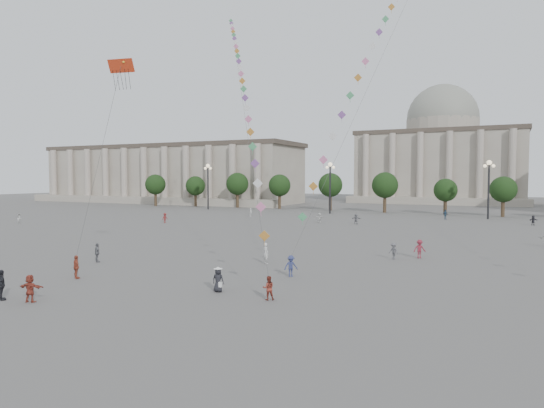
% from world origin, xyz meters
% --- Properties ---
extents(ground, '(360.00, 360.00, 0.00)m').
position_xyz_m(ground, '(0.00, 0.00, 0.00)').
color(ground, '#585553').
rests_on(ground, ground).
extents(hall_west, '(84.00, 26.22, 17.20)m').
position_xyz_m(hall_west, '(-75.00, 93.89, 8.43)').
color(hall_west, gray).
rests_on(hall_west, ground).
extents(hall_central, '(48.30, 34.30, 35.50)m').
position_xyz_m(hall_central, '(0.00, 129.22, 14.23)').
color(hall_central, gray).
rests_on(hall_central, ground).
extents(tree_row, '(137.12, 5.12, 8.00)m').
position_xyz_m(tree_row, '(0.00, 78.00, 5.39)').
color(tree_row, '#37291B').
rests_on(tree_row, ground).
extents(lamp_post_far_west, '(2.00, 0.90, 10.65)m').
position_xyz_m(lamp_post_far_west, '(-45.00, 70.00, 7.35)').
color(lamp_post_far_west, '#262628').
rests_on(lamp_post_far_west, ground).
extents(lamp_post_mid_west, '(2.00, 0.90, 10.65)m').
position_xyz_m(lamp_post_mid_west, '(-15.00, 70.00, 7.35)').
color(lamp_post_mid_west, '#262628').
rests_on(lamp_post_mid_west, ground).
extents(lamp_post_mid_east, '(2.00, 0.90, 10.65)m').
position_xyz_m(lamp_post_mid_east, '(15.00, 70.00, 7.35)').
color(lamp_post_mid_east, '#262628').
rests_on(lamp_post_mid_east, ground).
extents(person_crowd_0, '(1.06, 1.00, 1.76)m').
position_xyz_m(person_crowd_0, '(8.11, 66.18, 0.88)').
color(person_crowd_0, navy).
rests_on(person_crowd_0, ground).
extents(person_crowd_1, '(1.07, 1.04, 1.74)m').
position_xyz_m(person_crowd_1, '(-53.67, 27.50, 0.87)').
color(person_crowd_1, silver).
rests_on(person_crowd_1, ground).
extents(person_crowd_2, '(0.88, 1.19, 1.66)m').
position_xyz_m(person_crowd_2, '(-33.04, 38.82, 0.83)').
color(person_crowd_2, maroon).
rests_on(person_crowd_2, ground).
extents(person_crowd_4, '(1.50, 1.36, 1.66)m').
position_xyz_m(person_crowd_4, '(-10.11, 50.26, 0.83)').
color(person_crowd_4, silver).
rests_on(person_crowd_4, ground).
extents(person_crowd_6, '(1.16, 1.00, 1.56)m').
position_xyz_m(person_crowd_6, '(8.49, 19.65, 0.78)').
color(person_crowd_6, '#58575B').
rests_on(person_crowd_6, ground).
extents(person_crowd_8, '(1.30, 1.10, 1.75)m').
position_xyz_m(person_crowd_8, '(10.57, 21.32, 0.88)').
color(person_crowd_8, maroon).
rests_on(person_crowd_8, ground).
extents(person_crowd_9, '(1.47, 1.16, 1.56)m').
position_xyz_m(person_crowd_9, '(21.81, 60.90, 0.78)').
color(person_crowd_9, '#232228').
rests_on(person_crowd_9, ground).
extents(person_crowd_10, '(0.42, 0.60, 1.59)m').
position_xyz_m(person_crowd_10, '(-26.20, 56.20, 0.79)').
color(person_crowd_10, silver).
rests_on(person_crowd_10, ground).
extents(person_crowd_12, '(1.63, 0.63, 1.72)m').
position_xyz_m(person_crowd_12, '(-3.85, 50.39, 0.86)').
color(person_crowd_12, slate).
rests_on(person_crowd_12, ground).
extents(person_crowd_13, '(0.81, 0.77, 1.85)m').
position_xyz_m(person_crowd_13, '(-1.19, 12.44, 0.93)').
color(person_crowd_13, silver).
rests_on(person_crowd_13, ground).
extents(tourist_0, '(1.12, 0.84, 1.77)m').
position_xyz_m(tourist_0, '(-11.23, 0.59, 0.89)').
color(tourist_0, '#953D28').
rests_on(tourist_0, ground).
extents(tourist_1, '(1.20, 0.94, 1.91)m').
position_xyz_m(tourist_1, '(-10.33, -6.04, 0.95)').
color(tourist_1, black).
rests_on(tourist_1, ground).
extents(tourist_2, '(1.66, 0.90, 1.71)m').
position_xyz_m(tourist_2, '(-8.32, -5.60, 0.85)').
color(tourist_2, maroon).
rests_on(tourist_2, ground).
extents(tourist_3, '(1.10, 0.83, 1.73)m').
position_xyz_m(tourist_3, '(-15.11, 6.46, 0.87)').
color(tourist_3, slate).
rests_on(tourist_3, ground).
extents(kite_flyer_0, '(0.93, 0.88, 1.51)m').
position_xyz_m(kite_flyer_0, '(4.57, 1.23, 0.75)').
color(kite_flyer_0, maroon).
rests_on(kite_flyer_0, ground).
extents(kite_flyer_1, '(1.20, 1.16, 1.65)m').
position_xyz_m(kite_flyer_1, '(3.02, 8.30, 0.82)').
color(kite_flyer_1, navy).
rests_on(kite_flyer_1, ground).
extents(hat_person, '(0.86, 0.63, 1.69)m').
position_xyz_m(hat_person, '(0.63, 1.65, 0.86)').
color(hat_person, black).
rests_on(hat_person, ground).
extents(dragon_kite, '(2.26, 2.59, 15.81)m').
position_xyz_m(dragon_kite, '(-10.41, 4.79, 15.79)').
color(dragon_kite, red).
rests_on(dragon_kite, ground).
extents(kite_train_west, '(31.90, 48.81, 69.24)m').
position_xyz_m(kite_train_west, '(-12.24, 27.45, 20.60)').
color(kite_train_west, '#3F3F3F').
rests_on(kite_train_west, ground).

